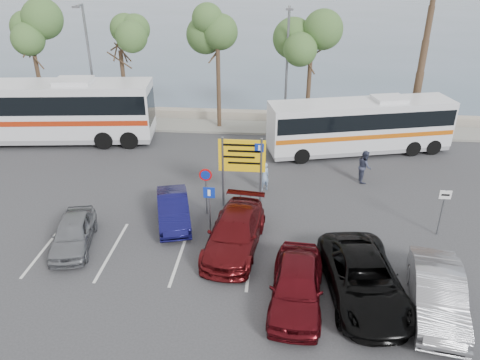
# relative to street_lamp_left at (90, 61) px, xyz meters

# --- Properties ---
(ground) EXTENTS (120.00, 120.00, 0.00)m
(ground) POSITION_rel_street_lamp_left_xyz_m (10.00, -13.52, -4.60)
(ground) COLOR #323234
(ground) RESTS_ON ground
(kerb_strip) EXTENTS (44.00, 2.40, 0.15)m
(kerb_strip) POSITION_rel_street_lamp_left_xyz_m (10.00, 0.48, -4.52)
(kerb_strip) COLOR gray
(kerb_strip) RESTS_ON ground
(seawall) EXTENTS (48.00, 0.80, 0.60)m
(seawall) POSITION_rel_street_lamp_left_xyz_m (10.00, 2.48, -4.30)
(seawall) COLOR gray
(seawall) RESTS_ON ground
(sea) EXTENTS (140.00, 140.00, 0.00)m
(sea) POSITION_rel_street_lamp_left_xyz_m (10.00, 46.48, -4.59)
(sea) COLOR #3F5766
(sea) RESTS_ON ground
(tree_far_left) EXTENTS (3.20, 3.20, 7.60)m
(tree_far_left) POSITION_rel_street_lamp_left_xyz_m (-4.00, 0.48, 1.73)
(tree_far_left) COLOR #382619
(tree_far_left) RESTS_ON kerb_strip
(tree_left) EXTENTS (3.20, 3.20, 7.20)m
(tree_left) POSITION_rel_street_lamp_left_xyz_m (2.00, 0.48, 1.41)
(tree_left) COLOR #382619
(tree_left) RESTS_ON kerb_strip
(tree_mid) EXTENTS (3.20, 3.20, 8.00)m
(tree_mid) POSITION_rel_street_lamp_left_xyz_m (8.50, 0.48, 2.06)
(tree_mid) COLOR #382619
(tree_mid) RESTS_ON kerb_strip
(tree_right) EXTENTS (3.20, 3.20, 7.40)m
(tree_right) POSITION_rel_street_lamp_left_xyz_m (14.50, 0.48, 1.57)
(tree_right) COLOR #382619
(tree_right) RESTS_ON kerb_strip
(street_lamp_left) EXTENTS (0.45, 1.15, 8.01)m
(street_lamp_left) POSITION_rel_street_lamp_left_xyz_m (0.00, 0.00, 0.00)
(street_lamp_left) COLOR slate
(street_lamp_left) RESTS_ON kerb_strip
(street_lamp_right) EXTENTS (0.45, 1.15, 8.01)m
(street_lamp_right) POSITION_rel_street_lamp_left_xyz_m (13.00, 0.00, 0.00)
(street_lamp_right) COLOR slate
(street_lamp_right) RESTS_ON kerb_strip
(direction_sign) EXTENTS (2.20, 0.12, 3.60)m
(direction_sign) POSITION_rel_street_lamp_left_xyz_m (11.00, -10.32, -2.17)
(direction_sign) COLOR slate
(direction_sign) RESTS_ON ground
(sign_no_stop) EXTENTS (0.60, 0.08, 2.35)m
(sign_no_stop) POSITION_rel_street_lamp_left_xyz_m (9.40, -11.13, -3.02)
(sign_no_stop) COLOR slate
(sign_no_stop) RESTS_ON ground
(sign_parking) EXTENTS (0.50, 0.07, 2.25)m
(sign_parking) POSITION_rel_street_lamp_left_xyz_m (9.80, -12.73, -3.13)
(sign_parking) COLOR slate
(sign_parking) RESTS_ON ground
(sign_taxi) EXTENTS (0.50, 0.07, 2.20)m
(sign_taxi) POSITION_rel_street_lamp_left_xyz_m (19.80, -12.03, -3.18)
(sign_taxi) COLOR slate
(sign_taxi) RESTS_ON ground
(lane_markings) EXTENTS (12.02, 4.20, 0.01)m
(lane_markings) POSITION_rel_street_lamp_left_xyz_m (8.86, -14.52, -4.60)
(lane_markings) COLOR silver
(lane_markings) RESTS_ON ground
(coach_bus_left) EXTENTS (13.44, 4.28, 4.12)m
(coach_bus_left) POSITION_rel_street_lamp_left_xyz_m (-2.00, -3.02, -2.69)
(coach_bus_left) COLOR silver
(coach_bus_left) RESTS_ON ground
(coach_bus_right) EXTENTS (11.23, 4.98, 3.43)m
(coach_bus_right) POSITION_rel_street_lamp_left_xyz_m (17.50, -3.02, -3.01)
(coach_bus_right) COLOR silver
(coach_bus_right) RESTS_ON ground
(car_silver_a) EXTENTS (2.28, 4.04, 1.30)m
(car_silver_a) POSITION_rel_street_lamp_left_xyz_m (4.22, -14.30, -3.95)
(car_silver_a) COLOR slate
(car_silver_a) RESTS_ON ground
(car_blue) EXTENTS (2.38, 4.17, 1.30)m
(car_blue) POSITION_rel_street_lamp_left_xyz_m (8.00, -12.02, -3.95)
(car_blue) COLOR #0F0E41
(car_blue) RESTS_ON ground
(car_maroon) EXTENTS (2.64, 5.27, 1.47)m
(car_maroon) POSITION_rel_street_lamp_left_xyz_m (11.00, -13.82, -3.86)
(car_maroon) COLOR #530D10
(car_maroon) RESTS_ON ground
(car_red) EXTENTS (2.15, 4.65, 1.54)m
(car_red) POSITION_rel_street_lamp_left_xyz_m (13.50, -17.00, -3.83)
(car_red) COLOR #4D0B10
(car_red) RESTS_ON ground
(suv_black) EXTENTS (3.15, 5.74, 1.52)m
(suv_black) POSITION_rel_street_lamp_left_xyz_m (15.90, -16.45, -3.84)
(suv_black) COLOR black
(suv_black) RESTS_ON ground
(car_silver_b) EXTENTS (2.36, 4.88, 1.54)m
(car_silver_b) POSITION_rel_street_lamp_left_xyz_m (18.30, -17.02, -3.83)
(car_silver_b) COLOR gray
(car_silver_b) RESTS_ON ground
(pedestrian_near) EXTENTS (0.68, 0.62, 1.55)m
(pedestrian_near) POSITION_rel_street_lamp_left_xyz_m (12.00, -8.52, -3.82)
(pedestrian_near) COLOR #8098BA
(pedestrian_near) RESTS_ON ground
(pedestrian_far) EXTENTS (0.71, 0.89, 1.77)m
(pedestrian_far) POSITION_rel_street_lamp_left_xyz_m (17.29, -7.02, -3.71)
(pedestrian_far) COLOR #32364B
(pedestrian_far) RESTS_ON ground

